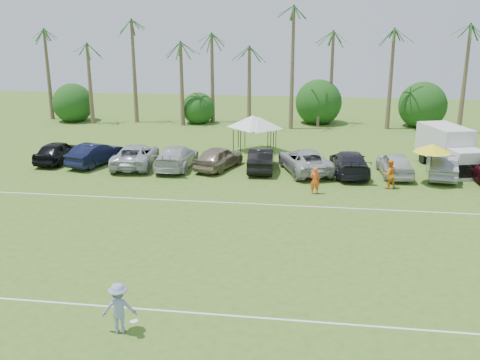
# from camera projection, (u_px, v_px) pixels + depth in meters

# --- Properties ---
(ground) EXTENTS (120.00, 120.00, 0.00)m
(ground) POSITION_uv_depth(u_px,v_px,m) (127.00, 341.00, 17.18)
(ground) COLOR #41651E
(ground) RESTS_ON ground
(field_lines) EXTENTS (80.00, 12.10, 0.01)m
(field_lines) POSITION_uv_depth(u_px,v_px,m) (186.00, 243.00, 24.77)
(field_lines) COLOR white
(field_lines) RESTS_ON ground
(palm_tree_0) EXTENTS (2.40, 2.40, 8.90)m
(palm_tree_0) POSITION_uv_depth(u_px,v_px,m) (42.00, 46.00, 54.09)
(palm_tree_0) COLOR brown
(palm_tree_0) RESTS_ON ground
(palm_tree_1) EXTENTS (2.40, 2.40, 9.90)m
(palm_tree_1) POSITION_uv_depth(u_px,v_px,m) (88.00, 38.00, 53.17)
(palm_tree_1) COLOR brown
(palm_tree_1) RESTS_ON ground
(palm_tree_2) EXTENTS (2.40, 2.40, 10.90)m
(palm_tree_2) POSITION_uv_depth(u_px,v_px,m) (136.00, 29.00, 52.25)
(palm_tree_2) COLOR brown
(palm_tree_2) RESTS_ON ground
(palm_tree_3) EXTENTS (2.40, 2.40, 11.90)m
(palm_tree_3) POSITION_uv_depth(u_px,v_px,m) (175.00, 20.00, 51.47)
(palm_tree_3) COLOR brown
(palm_tree_3) RESTS_ON ground
(palm_tree_4) EXTENTS (2.40, 2.40, 8.90)m
(palm_tree_4) POSITION_uv_depth(u_px,v_px,m) (217.00, 48.00, 51.66)
(palm_tree_4) COLOR brown
(palm_tree_4) RESTS_ON ground
(palm_tree_5) EXTENTS (2.40, 2.40, 9.90)m
(palm_tree_5) POSITION_uv_depth(u_px,v_px,m) (258.00, 38.00, 50.88)
(palm_tree_5) COLOR brown
(palm_tree_5) RESTS_ON ground
(palm_tree_6) EXTENTS (2.40, 2.40, 10.90)m
(palm_tree_6) POSITION_uv_depth(u_px,v_px,m) (300.00, 29.00, 50.09)
(palm_tree_6) COLOR brown
(palm_tree_6) RESTS_ON ground
(palm_tree_7) EXTENTS (2.40, 2.40, 11.90)m
(palm_tree_7) POSITION_uv_depth(u_px,v_px,m) (344.00, 20.00, 49.31)
(palm_tree_7) COLOR brown
(palm_tree_7) RESTS_ON ground
(palm_tree_8) EXTENTS (2.40, 2.40, 8.90)m
(palm_tree_8) POSITION_uv_depth(u_px,v_px,m) (397.00, 49.00, 49.37)
(palm_tree_8) COLOR brown
(palm_tree_8) RESTS_ON ground
(palm_tree_9) EXTENTS (2.40, 2.40, 9.90)m
(palm_tree_9) POSITION_uv_depth(u_px,v_px,m) (455.00, 39.00, 48.45)
(palm_tree_9) COLOR brown
(palm_tree_9) RESTS_ON ground
(bush_tree_0) EXTENTS (4.00, 4.00, 4.00)m
(bush_tree_0) POSITION_uv_depth(u_px,v_px,m) (79.00, 102.00, 56.25)
(bush_tree_0) COLOR brown
(bush_tree_0) RESTS_ON ground
(bush_tree_1) EXTENTS (4.00, 4.00, 4.00)m
(bush_tree_1) POSITION_uv_depth(u_px,v_px,m) (200.00, 104.00, 54.50)
(bush_tree_1) COLOR brown
(bush_tree_1) RESTS_ON ground
(bush_tree_2) EXTENTS (4.00, 4.00, 4.00)m
(bush_tree_2) POSITION_uv_depth(u_px,v_px,m) (318.00, 107.00, 52.88)
(bush_tree_2) COLOR brown
(bush_tree_2) RESTS_ON ground
(bush_tree_3) EXTENTS (4.00, 4.00, 4.00)m
(bush_tree_3) POSITION_uv_depth(u_px,v_px,m) (423.00, 109.00, 51.53)
(bush_tree_3) COLOR brown
(bush_tree_3) RESTS_ON ground
(sideline_player_a) EXTENTS (0.66, 0.50, 1.65)m
(sideline_player_a) POSITION_uv_depth(u_px,v_px,m) (315.00, 180.00, 31.71)
(sideline_player_a) COLOR #FF5C1C
(sideline_player_a) RESTS_ON ground
(sideline_player_b) EXTENTS (1.06, 0.96, 1.80)m
(sideline_player_b) POSITION_uv_depth(u_px,v_px,m) (389.00, 174.00, 32.73)
(sideline_player_b) COLOR orange
(sideline_player_b) RESTS_ON ground
(box_truck) EXTENTS (3.76, 6.05, 2.93)m
(box_truck) POSITION_uv_depth(u_px,v_px,m) (449.00, 147.00, 36.78)
(box_truck) COLOR silver
(box_truck) RESTS_ON ground
(canopy_tent_left) EXTENTS (4.13, 4.13, 3.35)m
(canopy_tent_left) POSITION_uv_depth(u_px,v_px,m) (253.00, 115.00, 41.64)
(canopy_tent_left) COLOR black
(canopy_tent_left) RESTS_ON ground
(canopy_tent_right) EXTENTS (3.94, 3.94, 3.19)m
(canopy_tent_right) POSITION_uv_depth(u_px,v_px,m) (259.00, 117.00, 41.69)
(canopy_tent_right) COLOR black
(canopy_tent_right) RESTS_ON ground
(market_umbrella) EXTENTS (2.36, 2.36, 2.62)m
(market_umbrella) POSITION_uv_depth(u_px,v_px,m) (432.00, 148.00, 33.10)
(market_umbrella) COLOR black
(market_umbrella) RESTS_ON ground
(frisbee_player) EXTENTS (1.33, 0.88, 1.75)m
(frisbee_player) POSITION_uv_depth(u_px,v_px,m) (119.00, 308.00, 17.47)
(frisbee_player) COLOR #8694BF
(frisbee_player) RESTS_ON ground
(parked_car_0) EXTENTS (2.05, 4.72, 1.58)m
(parked_car_0) POSITION_uv_depth(u_px,v_px,m) (58.00, 152.00, 38.87)
(parked_car_0) COLOR black
(parked_car_0) RESTS_ON ground
(parked_car_1) EXTENTS (2.93, 5.08, 1.58)m
(parked_car_1) POSITION_uv_depth(u_px,v_px,m) (96.00, 154.00, 38.24)
(parked_car_1) COLOR black
(parked_car_1) RESTS_ON ground
(parked_car_2) EXTENTS (3.23, 5.95, 1.58)m
(parked_car_2) POSITION_uv_depth(u_px,v_px,m) (136.00, 155.00, 37.82)
(parked_car_2) COLOR #AEB2B9
(parked_car_2) RESTS_ON ground
(parked_car_3) EXTENTS (2.27, 5.48, 1.58)m
(parked_car_3) POSITION_uv_depth(u_px,v_px,m) (176.00, 157.00, 37.37)
(parked_car_3) COLOR #BCBCBC
(parked_car_3) RESTS_ON ground
(parked_car_4) EXTENTS (3.26, 5.00, 1.58)m
(parked_car_4) POSITION_uv_depth(u_px,v_px,m) (219.00, 158.00, 37.20)
(parked_car_4) COLOR #81715C
(parked_car_4) RESTS_ON ground
(parked_car_5) EXTENTS (1.90, 4.88, 1.58)m
(parked_car_5) POSITION_uv_depth(u_px,v_px,m) (261.00, 159.00, 36.82)
(parked_car_5) COLOR black
(parked_car_5) RESTS_ON ground
(parked_car_6) EXTENTS (4.33, 6.24, 1.58)m
(parked_car_6) POSITION_uv_depth(u_px,v_px,m) (305.00, 161.00, 36.37)
(parked_car_6) COLOR #AAAAAA
(parked_car_6) RESTS_ON ground
(parked_car_7) EXTENTS (2.71, 5.64, 1.58)m
(parked_car_7) POSITION_uv_depth(u_px,v_px,m) (349.00, 163.00, 35.81)
(parked_car_7) COLOR black
(parked_car_7) RESTS_ON ground
(parked_car_8) EXTENTS (2.20, 4.77, 1.58)m
(parked_car_8) POSITION_uv_depth(u_px,v_px,m) (395.00, 164.00, 35.49)
(parked_car_8) COLOR silver
(parked_car_8) RESTS_ON ground
(parked_car_9) EXTENTS (2.32, 4.99, 1.58)m
(parked_car_9) POSITION_uv_depth(u_px,v_px,m) (442.00, 166.00, 35.08)
(parked_car_9) COLOR slate
(parked_car_9) RESTS_ON ground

